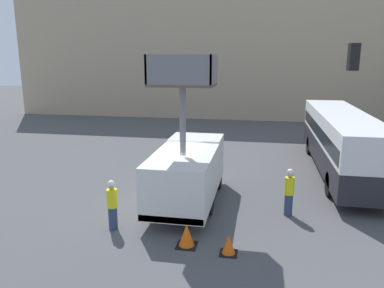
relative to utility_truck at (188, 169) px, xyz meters
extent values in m
plane|color=#4C4C4F|center=(-0.83, -0.09, -1.55)|extent=(120.00, 120.00, 0.00)
cube|color=tan|center=(-0.83, 27.30, 5.51)|extent=(44.00, 10.00, 14.12)
cube|color=silver|center=(0.00, 2.16, -0.09)|extent=(2.37, 1.85, 2.01)
cube|color=silver|center=(0.00, -0.93, -0.12)|extent=(2.37, 4.32, 1.94)
cube|color=red|center=(0.00, -3.04, -0.94)|extent=(2.32, 0.10, 0.24)
cylinder|color=black|center=(-1.03, 2.16, -1.04)|extent=(0.30, 1.02, 1.02)
cylinder|color=black|center=(1.03, 2.16, -1.04)|extent=(0.30, 1.02, 1.02)
cylinder|color=black|center=(-1.03, -0.93, -1.04)|extent=(0.30, 1.02, 1.02)
cylinder|color=black|center=(1.03, -0.93, -1.04)|extent=(0.30, 1.02, 1.02)
cylinder|color=slate|center=(0.00, -0.93, 2.17)|extent=(0.24, 0.24, 2.64)
cube|color=brown|center=(0.00, -0.93, 3.54)|extent=(2.41, 1.65, 0.10)
cube|color=slate|center=(-1.16, -0.93, 4.11)|extent=(0.08, 1.65, 1.05)
cube|color=slate|center=(1.16, -0.93, 4.11)|extent=(0.08, 1.65, 1.05)
cube|color=slate|center=(0.00, -0.15, 4.11)|extent=(2.41, 0.08, 1.05)
cube|color=slate|center=(0.00, -1.72, 4.11)|extent=(2.41, 0.08, 1.05)
cube|color=#232328|center=(7.16, 5.90, -0.45)|extent=(2.43, 12.46, 1.24)
cube|color=silver|center=(7.16, 5.90, 0.92)|extent=(2.43, 12.46, 1.52)
cube|color=black|center=(7.16, 5.90, 0.70)|extent=(2.45, 11.97, 0.67)
cylinder|color=black|center=(6.10, 9.76, -0.99)|extent=(0.30, 1.12, 1.12)
cylinder|color=black|center=(8.23, 9.76, -0.99)|extent=(0.30, 1.12, 1.12)
cylinder|color=black|center=(6.10, 2.03, -0.99)|extent=(0.30, 1.12, 1.12)
cylinder|color=black|center=(8.23, 2.03, -0.99)|extent=(0.30, 1.12, 1.12)
cube|color=black|center=(5.89, -1.11, 4.55)|extent=(0.35, 0.35, 0.90)
sphere|color=red|center=(5.89, -1.11, 4.80)|extent=(0.20, 0.20, 0.20)
cylinder|color=navy|center=(-2.19, -2.88, -1.13)|extent=(0.32, 0.32, 0.85)
cylinder|color=yellow|center=(-2.19, -2.88, -0.37)|extent=(0.38, 0.38, 0.67)
sphere|color=tan|center=(-2.19, -2.88, 0.08)|extent=(0.23, 0.23, 0.23)
sphere|color=white|center=(-2.19, -2.88, 0.18)|extent=(0.24, 0.24, 0.24)
cylinder|color=navy|center=(4.13, -0.47, -1.11)|extent=(0.32, 0.32, 0.87)
cylinder|color=yellow|center=(4.13, -0.47, -0.33)|extent=(0.38, 0.38, 0.69)
sphere|color=tan|center=(4.13, -0.47, 0.13)|extent=(0.24, 0.24, 0.24)
sphere|color=white|center=(4.13, -0.47, 0.24)|extent=(0.25, 0.25, 0.25)
cube|color=black|center=(0.68, -3.62, -1.54)|extent=(0.67, 0.67, 0.03)
cone|color=#F25B0F|center=(0.68, -3.62, -1.17)|extent=(0.54, 0.54, 0.76)
cube|color=black|center=(2.09, -3.88, -1.54)|extent=(0.56, 0.56, 0.03)
cone|color=#F25B0F|center=(2.09, -3.88, -1.23)|extent=(0.45, 0.45, 0.64)
camera|label=1|loc=(2.93, -14.70, 4.53)|focal=35.00mm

